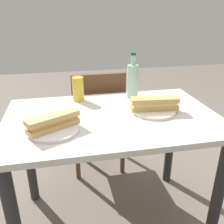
{
  "coord_description": "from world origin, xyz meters",
  "views": [
    {
      "loc": [
        -0.24,
        -1.16,
        1.26
      ],
      "look_at": [
        0.0,
        0.0,
        0.75
      ],
      "focal_mm": 39.32,
      "sensor_mm": 36.0,
      "label": 1
    }
  ],
  "objects": [
    {
      "name": "dining_table",
      "position": [
        0.0,
        0.0,
        0.61
      ],
      "size": [
        1.12,
        0.71,
        0.73
      ],
      "color": "beige",
      "rests_on": "ground"
    },
    {
      "name": "chair_far",
      "position": [
        0.0,
        0.55,
        0.48
      ],
      "size": [
        0.4,
        0.4,
        0.84
      ],
      "color": "brown",
      "rests_on": "ground"
    },
    {
      "name": "baguette_sandwich_near",
      "position": [
        0.23,
        -0.0,
        0.78
      ],
      "size": [
        0.26,
        0.1,
        0.07
      ],
      "color": "tan",
      "rests_on": "plate_near"
    },
    {
      "name": "plate_near",
      "position": [
        0.23,
        -0.0,
        0.74
      ],
      "size": [
        0.24,
        0.24,
        0.01
      ],
      "primitive_type": "cylinder",
      "color": "silver",
      "rests_on": "dining_table"
    },
    {
      "name": "water_bottle",
      "position": [
        0.18,
        0.25,
        0.84
      ],
      "size": [
        0.07,
        0.07,
        0.28
      ],
      "color": "#99C6B7",
      "rests_on": "dining_table"
    },
    {
      "name": "beer_glass",
      "position": [
        -0.15,
        0.26,
        0.8
      ],
      "size": [
        0.07,
        0.07,
        0.15
      ],
      "primitive_type": "cylinder",
      "color": "gold",
      "rests_on": "dining_table"
    },
    {
      "name": "ground_plane",
      "position": [
        0.0,
        0.0,
        0.0
      ],
      "size": [
        8.0,
        8.0,
        0.0
      ],
      "primitive_type": "plane",
      "color": "#6B6056"
    },
    {
      "name": "knife_far",
      "position": [
        -0.34,
        -0.08,
        0.75
      ],
      "size": [
        0.18,
        0.06,
        0.01
      ],
      "color": "silver",
      "rests_on": "plate_far"
    },
    {
      "name": "baguette_sandwich_far",
      "position": [
        -0.3,
        -0.12,
        0.78
      ],
      "size": [
        0.25,
        0.18,
        0.07
      ],
      "color": "tan",
      "rests_on": "plate_far"
    },
    {
      "name": "plate_far",
      "position": [
        -0.3,
        -0.12,
        0.74
      ],
      "size": [
        0.24,
        0.24,
        0.01
      ],
      "primitive_type": "cylinder",
      "color": "white",
      "rests_on": "dining_table"
    },
    {
      "name": "knife_near",
      "position": [
        0.23,
        0.05,
        0.75
      ],
      "size": [
        0.18,
        0.03,
        0.01
      ],
      "color": "silver",
      "rests_on": "plate_near"
    }
  ]
}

